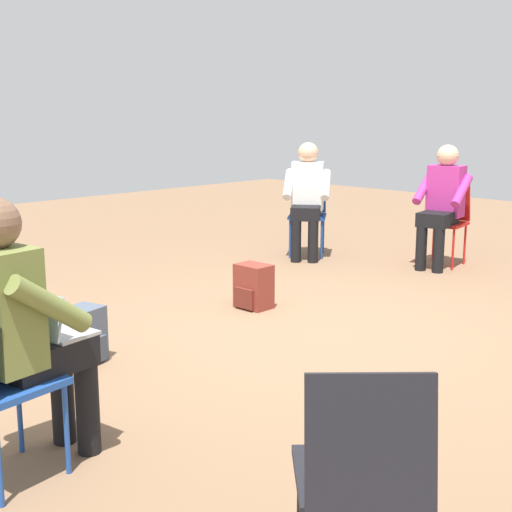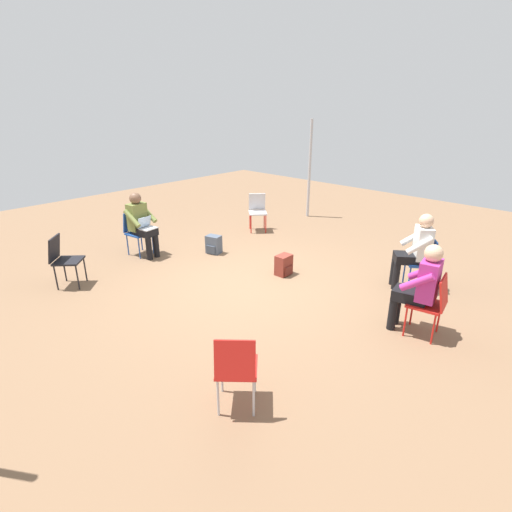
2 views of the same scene
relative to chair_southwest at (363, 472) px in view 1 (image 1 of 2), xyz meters
name	(u,v)px [view 1 (image 1 of 2)]	position (x,y,z in m)	size (l,w,h in m)	color
ground_plane	(309,331)	(2.16, 2.04, -0.50)	(16.44, 16.44, 0.00)	brown
chair_southwest	(363,472)	(0.00, 0.00, 0.00)	(0.58, 0.58, 0.85)	black
chair_northeast	(308,210)	(4.30, 3.88, 0.00)	(0.58, 0.57, 0.85)	#1E4799
chair_east	(447,217)	(4.92, 2.52, 0.00)	(0.49, 0.46, 0.85)	red
person_with_laptop	(21,321)	(-0.27, 1.62, 0.20)	(0.56, 0.54, 1.24)	black
person_in_white	(307,194)	(4.16, 3.78, 0.20)	(0.63, 0.63, 1.24)	black
person_in_magenta	(442,200)	(4.75, 2.49, 0.20)	(0.56, 0.55, 1.24)	black
backpack_near_laptop_user	(81,339)	(0.64, 2.64, -0.34)	(0.32, 0.29, 0.36)	#475160
backpack_by_empty_chair	(254,289)	(2.32, 2.77, -0.34)	(0.25, 0.28, 0.36)	maroon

